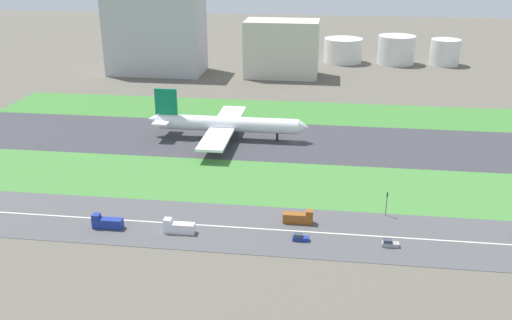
{
  "coord_description": "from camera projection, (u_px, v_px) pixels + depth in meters",
  "views": [
    {
      "loc": [
        12.37,
        -209.68,
        74.8
      ],
      "look_at": [
        -10.65,
        -36.5,
        6.0
      ],
      "focal_mm": 39.47,
      "sensor_mm": 36.0,
      "label": 1
    }
  ],
  "objects": [
    {
      "name": "highway_centerline",
      "position": [
        277.0,
        230.0,
        154.95
      ],
      "size": [
        266.0,
        0.5,
        0.01
      ],
      "primitive_type": "cube",
      "color": "silver",
      "rests_on": "highway"
    },
    {
      "name": "ground_plane",
      "position": [
        295.0,
        142.0,
        222.32
      ],
      "size": [
        800.0,
        800.0,
        0.0
      ],
      "primitive_type": "plane",
      "color": "#5B564C"
    },
    {
      "name": "terminal_building",
      "position": [
        156.0,
        34.0,
        330.06
      ],
      "size": [
        54.7,
        30.45,
        46.05
      ],
      "primitive_type": "cube",
      "color": "#B2B2B7",
      "rests_on": "ground_plane"
    },
    {
      "name": "highway",
      "position": [
        277.0,
        230.0,
        154.97
      ],
      "size": [
        280.0,
        28.0,
        0.1
      ],
      "primitive_type": "cube",
      "color": "#4C4C4F",
      "rests_on": "ground_plane"
    },
    {
      "name": "hangar_building",
      "position": [
        282.0,
        49.0,
        323.53
      ],
      "size": [
        41.91,
        24.3,
        31.97
      ],
      "primitive_type": "cube",
      "color": "beige",
      "rests_on": "ground_plane"
    },
    {
      "name": "runway",
      "position": [
        295.0,
        142.0,
        222.3
      ],
      "size": [
        280.0,
        46.0,
        0.1
      ],
      "primitive_type": "cube",
      "color": "#38383D",
      "rests_on": "ground_plane"
    },
    {
      "name": "car_0",
      "position": [
        300.0,
        238.0,
        149.22
      ],
      "size": [
        4.4,
        1.8,
        2.0
      ],
      "rotation": [
        0.0,
        0.0,
        3.14
      ],
      "color": "navy",
      "rests_on": "highway"
    },
    {
      "name": "car_4",
      "position": [
        390.0,
        243.0,
        146.36
      ],
      "size": [
        4.4,
        1.8,
        2.0
      ],
      "rotation": [
        0.0,
        0.0,
        3.14
      ],
      "color": "#99999E",
      "rests_on": "highway"
    },
    {
      "name": "grass_median_north",
      "position": [
        301.0,
        112.0,
        260.11
      ],
      "size": [
        280.0,
        36.0,
        0.1
      ],
      "primitive_type": "cube",
      "color": "#3D7A33",
      "rests_on": "ground_plane"
    },
    {
      "name": "fuel_tank_east",
      "position": [
        445.0,
        52.0,
        355.71
      ],
      "size": [
        18.29,
        18.29,
        16.08
      ],
      "primitive_type": "cylinder",
      "color": "silver",
      "rests_on": "ground_plane"
    },
    {
      "name": "airliner",
      "position": [
        224.0,
        124.0,
        223.5
      ],
      "size": [
        65.0,
        56.0,
        19.7
      ],
      "color": "white",
      "rests_on": "runway"
    },
    {
      "name": "truck_1",
      "position": [
        299.0,
        218.0,
        158.28
      ],
      "size": [
        8.4,
        2.5,
        4.0
      ],
      "color": "brown",
      "rests_on": "highway"
    },
    {
      "name": "truck_2",
      "position": [
        107.0,
        223.0,
        155.5
      ],
      "size": [
        8.4,
        2.5,
        4.0
      ],
      "rotation": [
        0.0,
        0.0,
        3.14
      ],
      "color": "navy",
      "rests_on": "highway"
    },
    {
      "name": "grass_median_south",
      "position": [
        286.0,
        183.0,
        184.48
      ],
      "size": [
        280.0,
        36.0,
        0.1
      ],
      "primitive_type": "cube",
      "color": "#427F38",
      "rests_on": "ground_plane"
    },
    {
      "name": "truck_0",
      "position": [
        178.0,
        227.0,
        153.01
      ],
      "size": [
        8.4,
        2.5,
        4.0
      ],
      "rotation": [
        0.0,
        0.0,
        3.14
      ],
      "color": "silver",
      "rests_on": "highway"
    },
    {
      "name": "traffic_light",
      "position": [
        387.0,
        202.0,
        161.67
      ],
      "size": [
        0.36,
        0.5,
        7.2
      ],
      "color": "#4C4C51",
      "rests_on": "highway"
    },
    {
      "name": "fuel_tank_centre",
      "position": [
        396.0,
        50.0,
        359.13
      ],
      "size": [
        23.3,
        23.3,
        17.71
      ],
      "primitive_type": "cylinder",
      "color": "silver",
      "rests_on": "ground_plane"
    },
    {
      "name": "fuel_tank_west",
      "position": [
        343.0,
        50.0,
        363.69
      ],
      "size": [
        24.43,
        24.43,
        15.26
      ],
      "primitive_type": "cylinder",
      "color": "silver",
      "rests_on": "ground_plane"
    }
  ]
}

